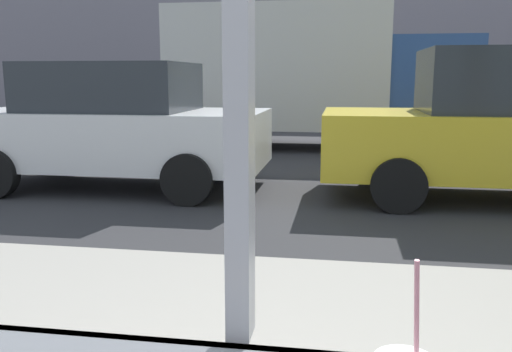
% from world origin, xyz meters
% --- Properties ---
extents(ground_plane, '(60.00, 60.00, 0.00)m').
position_xyz_m(ground_plane, '(0.00, 8.00, 0.00)').
color(ground_plane, '#2D2D30').
extents(building_facade_far, '(28.00, 1.20, 5.93)m').
position_xyz_m(building_facade_far, '(0.00, 19.23, 2.97)').
color(building_facade_far, gray).
rests_on(building_facade_far, ground).
extents(parked_car_white, '(4.15, 2.03, 1.74)m').
position_xyz_m(parked_car_white, '(-2.93, 6.11, 0.88)').
color(parked_car_white, silver).
rests_on(parked_car_white, ground).
extents(box_truck, '(6.37, 2.44, 3.01)m').
position_xyz_m(box_truck, '(-0.49, 10.90, 1.63)').
color(box_truck, beige).
rests_on(box_truck, ground).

